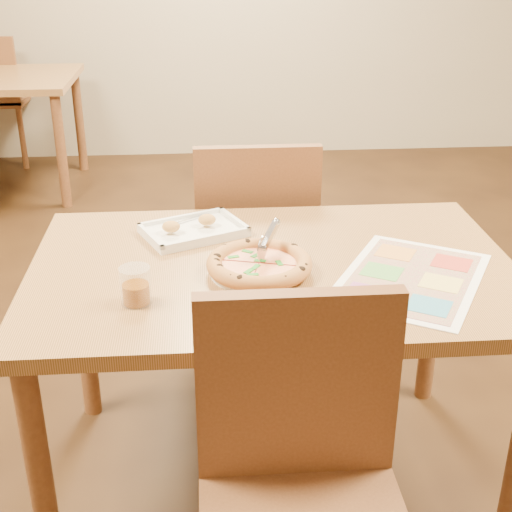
{
  "coord_description": "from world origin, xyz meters",
  "views": [
    {
      "loc": [
        -0.18,
        -1.72,
        1.54
      ],
      "look_at": [
        -0.05,
        -0.05,
        0.77
      ],
      "focal_mm": 50.0,
      "sensor_mm": 36.0,
      "label": 1
    }
  ],
  "objects": [
    {
      "name": "room",
      "position": [
        0.0,
        0.0,
        1.35
      ],
      "size": [
        7.0,
        7.0,
        7.0
      ],
      "color": "#35200E",
      "rests_on": "ground"
    },
    {
      "name": "pizza",
      "position": [
        -0.04,
        -0.05,
        0.75
      ],
      "size": [
        0.28,
        0.28,
        0.04
      ],
      "rotation": [
        0.0,
        0.0,
        -0.26
      ],
      "color": "#C57A43",
      "rests_on": "plate"
    },
    {
      "name": "menu",
      "position": [
        0.35,
        -0.12,
        0.72
      ],
      "size": [
        0.52,
        0.57,
        0.0
      ],
      "primitive_type": "cube",
      "rotation": [
        0.0,
        0.0,
        -0.52
      ],
      "color": "white",
      "rests_on": "dining_table"
    },
    {
      "name": "glass_tumbler",
      "position": [
        -0.35,
        -0.19,
        0.76
      ],
      "size": [
        0.07,
        0.07,
        0.09
      ],
      "rotation": [
        0.0,
        0.0,
        -0.03
      ],
      "color": "#7A3E09",
      "rests_on": "dining_table"
    },
    {
      "name": "pizza_cutter",
      "position": [
        -0.02,
        -0.01,
        0.8
      ],
      "size": [
        0.07,
        0.12,
        0.08
      ],
      "rotation": [
        0.0,
        0.0,
        1.1
      ],
      "color": "silver",
      "rests_on": "pizza"
    },
    {
      "name": "plate",
      "position": [
        -0.05,
        -0.05,
        0.73
      ],
      "size": [
        0.31,
        0.31,
        0.01
      ],
      "primitive_type": "cylinder",
      "rotation": [
        0.0,
        0.0,
        0.39
      ],
      "color": "white",
      "rests_on": "dining_table"
    },
    {
      "name": "appetizer_tray",
      "position": [
        -0.21,
        0.22,
        0.73
      ],
      "size": [
        0.34,
        0.29,
        0.05
      ],
      "rotation": [
        0.0,
        0.0,
        0.42
      ],
      "color": "silver",
      "rests_on": "dining_table"
    },
    {
      "name": "dining_table",
      "position": [
        0.0,
        0.0,
        0.63
      ],
      "size": [
        1.3,
        0.85,
        0.72
      ],
      "color": "#A36D41",
      "rests_on": "ground"
    },
    {
      "name": "chair_near",
      "position": [
        0.0,
        -0.6,
        0.57
      ],
      "size": [
        0.42,
        0.42,
        0.47
      ],
      "color": "brown",
      "rests_on": "ground"
    },
    {
      "name": "chair_far",
      "position": [
        -0.0,
        0.6,
        0.57
      ],
      "size": [
        0.42,
        0.42,
        0.47
      ],
      "rotation": [
        0.0,
        0.0,
        3.14
      ],
      "color": "brown",
      "rests_on": "ground"
    }
  ]
}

